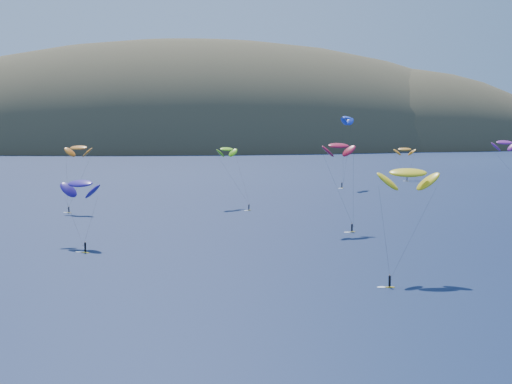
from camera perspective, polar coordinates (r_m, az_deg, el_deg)
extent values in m
plane|color=black|center=(76.73, 17.69, -12.65)|extent=(2800.00, 2800.00, 0.00)
ellipsoid|color=#3D3526|center=(628.04, -4.37, 2.47)|extent=(600.00, 300.00, 210.00)
ellipsoid|color=#3D3526|center=(664.00, -18.51, 2.84)|extent=(340.00, 240.00, 120.00)
ellipsoid|color=#3D3526|center=(642.17, 10.18, 2.76)|extent=(320.00, 220.00, 156.00)
ellipsoid|color=#3D3526|center=(726.46, 18.10, 3.25)|extent=(240.00, 180.00, 84.00)
cube|color=gold|center=(189.50, -14.74, -1.62)|extent=(1.31, 0.99, 0.07)
cylinder|color=black|center=(189.40, -14.74, -1.37)|extent=(0.31, 0.31, 1.39)
sphere|color=#8C6047|center=(189.31, -14.75, -1.13)|extent=(0.23, 0.23, 0.23)
ellipsoid|color=orange|center=(192.18, -14.01, 3.46)|extent=(8.67, 7.19, 4.41)
cube|color=gold|center=(104.60, 10.63, -7.50)|extent=(1.45, 0.62, 0.08)
cylinder|color=black|center=(104.40, 10.64, -7.03)|extent=(0.33, 0.33, 1.50)
sphere|color=#8C6047|center=(104.21, 10.65, -6.56)|extent=(0.25, 0.25, 0.25)
ellipsoid|color=yellow|center=(112.11, 12.07, 1.52)|extent=(9.52, 5.55, 5.01)
cube|color=gold|center=(188.37, -0.57, -1.47)|extent=(1.24, 1.08, 0.07)
cylinder|color=black|center=(188.27, -0.57, -1.23)|extent=(0.30, 0.30, 1.37)
sphere|color=#8C6047|center=(188.18, -0.57, -0.99)|extent=(0.23, 0.23, 0.23)
ellipsoid|color=#7DDB1B|center=(196.93, -2.35, 3.45)|extent=(7.58, 6.94, 3.94)
cube|color=gold|center=(250.91, 6.88, 0.32)|extent=(1.32, 1.54, 0.09)
cylinder|color=black|center=(250.81, 6.89, 0.54)|extent=(0.37, 0.37, 1.69)
sphere|color=#8C6047|center=(250.73, 6.89, 0.76)|extent=(0.28, 0.28, 0.28)
ellipsoid|color=blue|center=(254.44, 7.30, 5.92)|extent=(8.37, 9.26, 4.79)
ellipsoid|color=#842091|center=(217.52, 19.26, 3.77)|extent=(8.57, 4.79, 4.55)
cube|color=gold|center=(153.58, 7.68, -3.19)|extent=(1.50, 0.82, 0.08)
cylinder|color=black|center=(153.44, 7.68, -2.85)|extent=(0.34, 0.34, 1.54)
sphere|color=#8C6047|center=(153.31, 7.68, -2.52)|extent=(0.26, 0.26, 0.26)
ellipsoid|color=#AD1432|center=(155.41, 6.62, 3.70)|extent=(8.51, 5.75, 4.35)
cube|color=gold|center=(132.57, -13.49, -4.73)|extent=(1.44, 1.30, 0.08)
cylinder|color=black|center=(132.40, -13.50, -4.33)|extent=(0.35, 0.35, 1.61)
sphere|color=#8C6047|center=(132.24, -13.51, -3.93)|extent=(0.27, 0.27, 0.27)
ellipsoid|color=#2B188B|center=(140.91, -13.88, 0.67)|extent=(9.65, 9.00, 5.05)
cube|color=gold|center=(283.43, 11.99, 0.86)|extent=(1.39, 0.75, 0.07)
cylinder|color=black|center=(283.36, 11.99, 1.03)|extent=(0.31, 0.31, 1.43)
sphere|color=#8C6047|center=(283.29, 11.99, 1.19)|extent=(0.24, 0.24, 0.24)
ellipsoid|color=orange|center=(291.29, 11.81, 3.37)|extent=(8.92, 5.97, 4.56)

